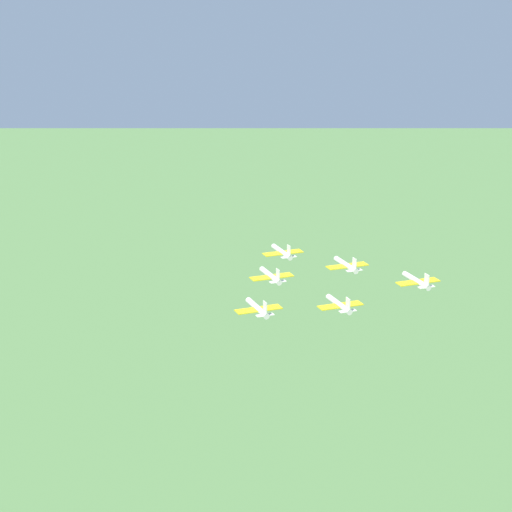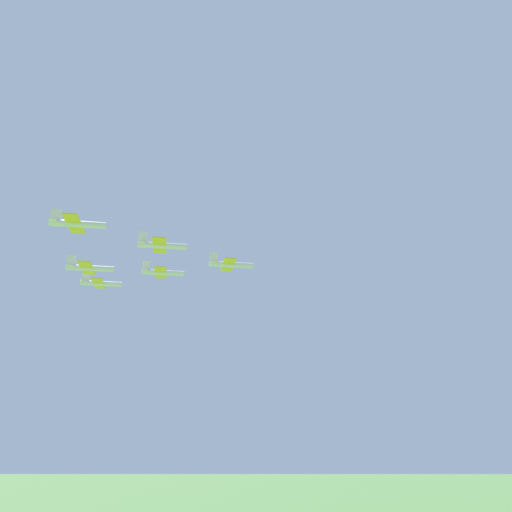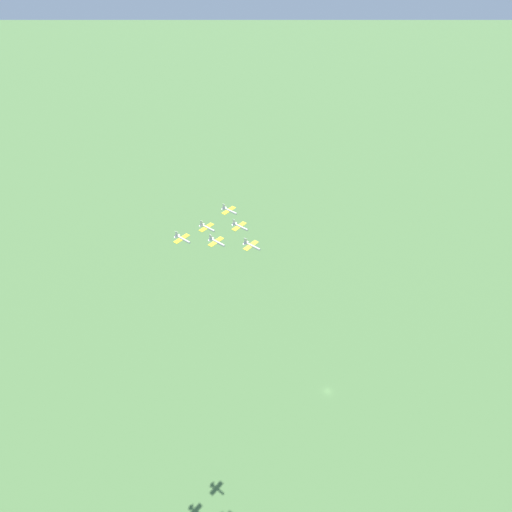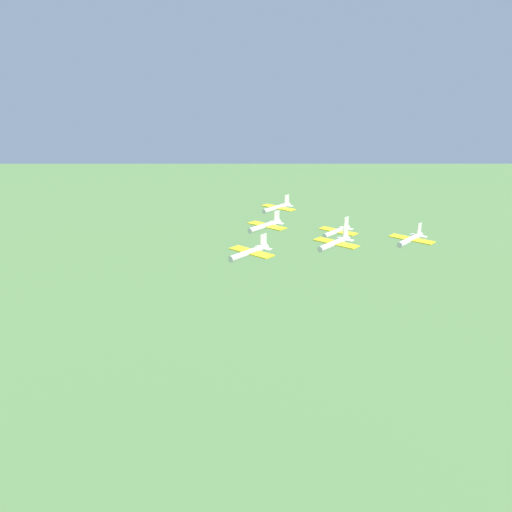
{
  "view_description": "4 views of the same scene",
  "coord_description": "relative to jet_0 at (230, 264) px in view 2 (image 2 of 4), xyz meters",
  "views": [
    {
      "loc": [
        -205.99,
        -1.74,
        177.56
      ],
      "look_at": [
        -18.69,
        -36.87,
        117.62
      ],
      "focal_mm": 70.0,
      "sensor_mm": 36.0,
      "label": 1
    },
    {
      "loc": [
        -13.09,
        -134.76,
        88.23
      ],
      "look_at": [
        -14.63,
        -44.92,
        119.19
      ],
      "focal_mm": 35.0,
      "sensor_mm": 36.0,
      "label": 2
    },
    {
      "loc": [
        111.27,
        -151.83,
        247.9
      ],
      "look_at": [
        -15.24,
        -43.34,
        116.2
      ],
      "focal_mm": 35.0,
      "sensor_mm": 36.0,
      "label": 3
    },
    {
      "loc": [
        27.18,
        18.89,
        143.75
      ],
      "look_at": [
        -20.64,
        -41.57,
        117.76
      ],
      "focal_mm": 35.0,
      "sensor_mm": 36.0,
      "label": 4
    }
  ],
  "objects": [
    {
      "name": "jet_1",
      "position": [
        -14.41,
        5.22,
        0.05
      ],
      "size": [
        8.72,
        8.38,
        2.92
      ],
      "rotation": [
        0.0,
        0.0,
        4.9
      ],
      "color": "silver"
    },
    {
      "name": "jet_3",
      "position": [
        -28.82,
        10.44,
        -0.72
      ],
      "size": [
        8.72,
        8.38,
        2.92
      ],
      "rotation": [
        0.0,
        0.0,
        4.9
      ],
      "color": "silver"
    },
    {
      "name": "jet_0",
      "position": [
        0.0,
        0.0,
        0.0
      ],
      "size": [
        8.72,
        8.38,
        2.92
      ],
      "rotation": [
        0.0,
        0.0,
        4.9
      ],
      "color": "silver"
    },
    {
      "name": "jet_4",
      "position": [
        -25.97,
        -4.84,
        -2.11
      ],
      "size": [
        8.72,
        8.38,
        2.92
      ],
      "rotation": [
        0.0,
        0.0,
        4.9
      ],
      "color": "silver"
    },
    {
      "name": "jet_5",
      "position": [
        -23.12,
        -20.12,
        0.4
      ],
      "size": [
        8.72,
        8.38,
        2.92
      ],
      "rotation": [
        0.0,
        0.0,
        4.9
      ],
      "color": "silver"
    },
    {
      "name": "jet_2",
      "position": [
        -11.56,
        -10.06,
        0.36
      ],
      "size": [
        8.72,
        8.38,
        2.92
      ],
      "rotation": [
        0.0,
        0.0,
        4.9
      ],
      "color": "silver"
    }
  ]
}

